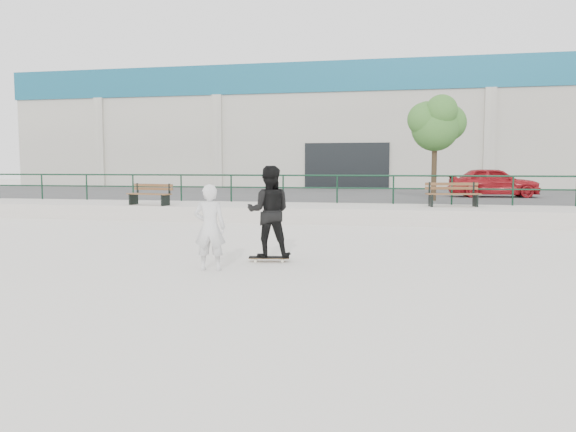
% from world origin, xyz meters
% --- Properties ---
extents(ground, '(120.00, 120.00, 0.00)m').
position_xyz_m(ground, '(0.00, 0.00, 0.00)').
color(ground, beige).
rests_on(ground, ground).
extents(ledge, '(30.00, 3.00, 0.50)m').
position_xyz_m(ledge, '(0.00, 9.50, 0.25)').
color(ledge, '#BBB4AB').
rests_on(ledge, ground).
extents(parking_strip, '(60.00, 14.00, 0.50)m').
position_xyz_m(parking_strip, '(0.00, 18.00, 0.25)').
color(parking_strip, '#3C3C3C').
rests_on(parking_strip, ground).
extents(railing, '(28.00, 0.06, 1.03)m').
position_xyz_m(railing, '(-0.00, 10.80, 1.24)').
color(railing, '#123120').
rests_on(railing, ledge).
extents(commercial_building, '(44.20, 16.33, 8.00)m').
position_xyz_m(commercial_building, '(-0.00, 31.99, 4.58)').
color(commercial_building, beige).
rests_on(commercial_building, ground).
extents(bench_left, '(1.67, 0.79, 0.74)m').
position_xyz_m(bench_left, '(-5.17, 8.47, 0.87)').
color(bench_left, brown).
rests_on(bench_left, ledge).
extents(bench_right, '(1.81, 0.79, 0.81)m').
position_xyz_m(bench_right, '(4.96, 9.91, 0.90)').
color(bench_right, brown).
rests_on(bench_right, ledge).
extents(tree, '(2.26, 2.01, 4.01)m').
position_xyz_m(tree, '(4.52, 13.02, 3.51)').
color(tree, '#423321').
rests_on(tree, parking_strip).
extents(red_car, '(3.88, 1.79, 1.29)m').
position_xyz_m(red_car, '(7.16, 16.24, 1.14)').
color(red_car, '#A1131A').
rests_on(red_car, parking_strip).
extents(skateboard, '(0.80, 0.34, 0.09)m').
position_xyz_m(skateboard, '(0.84, 1.03, 0.07)').
color(skateboard, black).
rests_on(skateboard, ground).
extents(standing_skater, '(0.96, 0.81, 1.76)m').
position_xyz_m(standing_skater, '(0.84, 1.03, 0.97)').
color(standing_skater, black).
rests_on(standing_skater, skateboard).
extents(seated_skater, '(0.60, 0.44, 1.53)m').
position_xyz_m(seated_skater, '(0.03, -0.07, 0.77)').
color(seated_skater, silver).
rests_on(seated_skater, ground).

